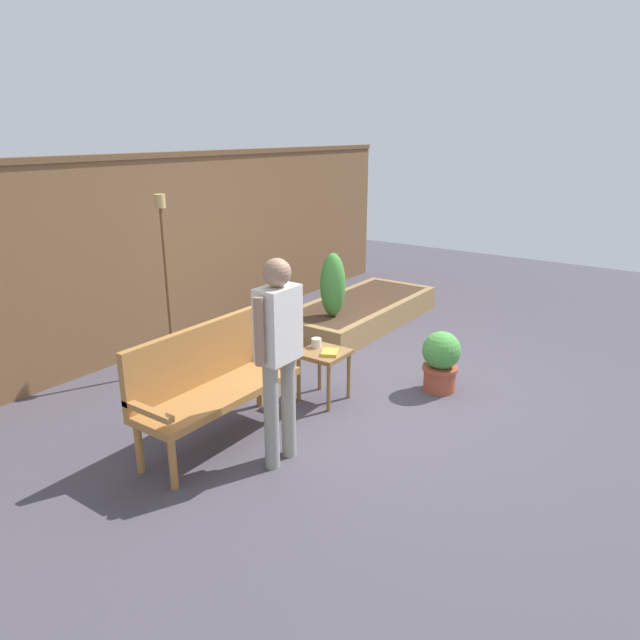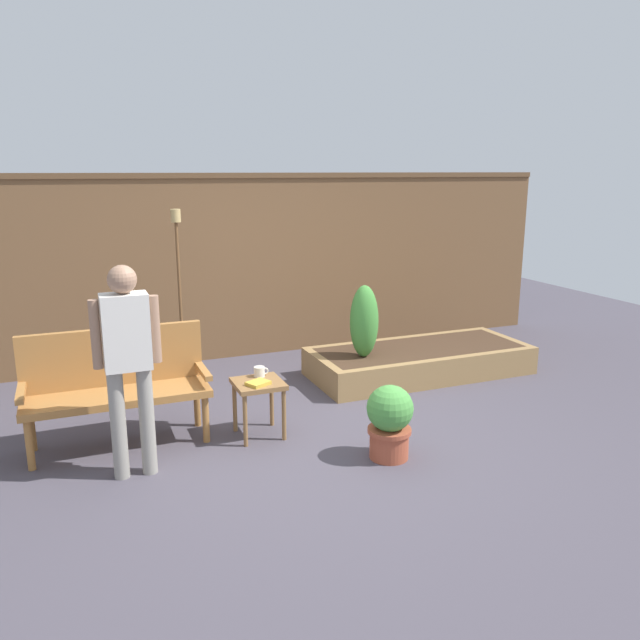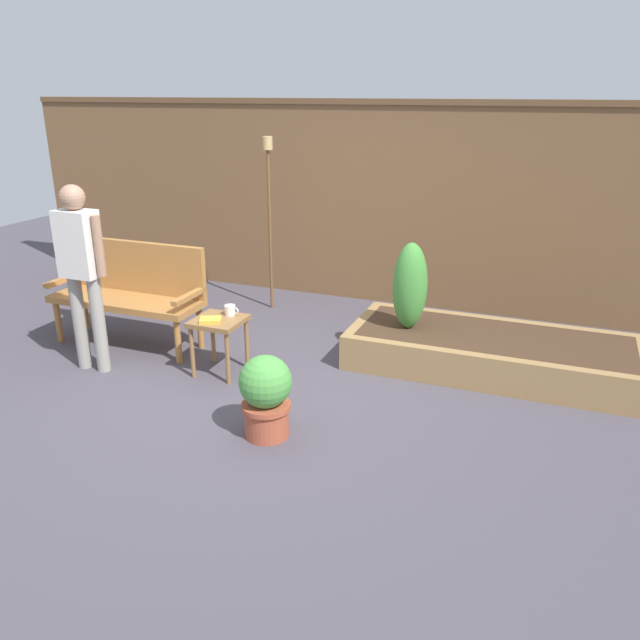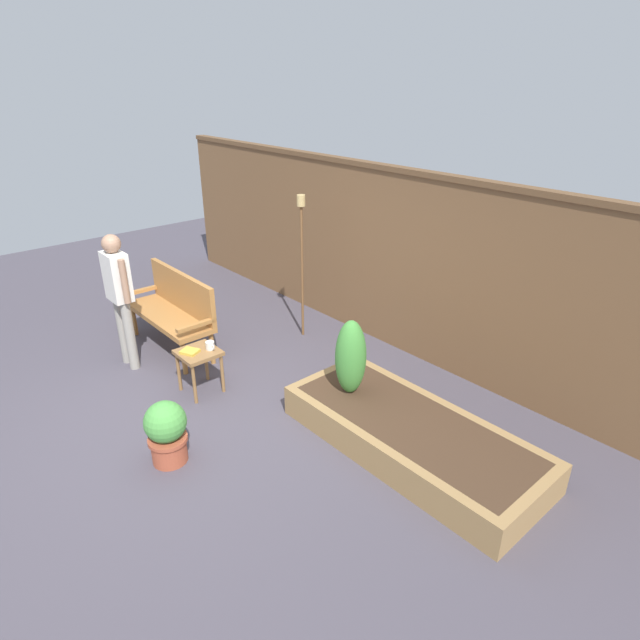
{
  "view_description": "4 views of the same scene",
  "coord_description": "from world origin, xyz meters",
  "views": [
    {
      "loc": [
        -4.45,
        -2.57,
        2.38
      ],
      "look_at": [
        -0.21,
        0.42,
        0.69
      ],
      "focal_mm": 32.71,
      "sensor_mm": 36.0,
      "label": 1
    },
    {
      "loc": [
        -1.79,
        -4.5,
        2.19
      ],
      "look_at": [
        0.25,
        0.5,
        0.89
      ],
      "focal_mm": 35.01,
      "sensor_mm": 36.0,
      "label": 2
    },
    {
      "loc": [
        2.15,
        -3.96,
        2.25
      ],
      "look_at": [
        0.44,
        0.37,
        0.54
      ],
      "focal_mm": 35.32,
      "sensor_mm": 36.0,
      "label": 3
    },
    {
      "loc": [
        4.08,
        -2.02,
        3.1
      ],
      "look_at": [
        0.55,
        1.08,
        0.91
      ],
      "focal_mm": 29.92,
      "sensor_mm": 36.0,
      "label": 4
    }
  ],
  "objects": [
    {
      "name": "ground_plane",
      "position": [
        0.0,
        0.0,
        0.0
      ],
      "size": [
        14.0,
        14.0,
        0.0
      ],
      "primitive_type": "plane",
      "color": "#47424C"
    },
    {
      "name": "fence_back",
      "position": [
        0.0,
        2.6,
        1.09
      ],
      "size": [
        8.4,
        0.14,
        2.16
      ],
      "color": "brown",
      "rests_on": "ground_plane"
    },
    {
      "name": "garden_bench",
      "position": [
        -1.51,
        0.56,
        0.54
      ],
      "size": [
        1.44,
        0.48,
        0.94
      ],
      "color": "#A87038",
      "rests_on": "ground_plane"
    },
    {
      "name": "side_table",
      "position": [
        -0.41,
        0.24,
        0.4
      ],
      "size": [
        0.4,
        0.4,
        0.48
      ],
      "color": "olive",
      "rests_on": "ground_plane"
    },
    {
      "name": "cup_on_table",
      "position": [
        -0.36,
        0.36,
        0.52
      ],
      "size": [
        0.13,
        0.09,
        0.09
      ],
      "color": "silver",
      "rests_on": "side_table"
    },
    {
      "name": "book_on_table",
      "position": [
        -0.43,
        0.16,
        0.49
      ],
      "size": [
        0.22,
        0.2,
        0.03
      ],
      "primitive_type": "cube",
      "rotation": [
        0.0,
        0.0,
        0.45
      ],
      "color": "gold",
      "rests_on": "side_table"
    },
    {
      "name": "potted_boxwood",
      "position": [
        0.41,
        -0.55,
        0.31
      ],
      "size": [
        0.36,
        0.36,
        0.59
      ],
      "color": "#A84C33",
      "rests_on": "ground_plane"
    },
    {
      "name": "raised_planter_bed",
      "position": [
        1.7,
        1.15,
        0.15
      ],
      "size": [
        2.4,
        1.0,
        0.3
      ],
      "color": "#997547",
      "rests_on": "ground_plane"
    },
    {
      "name": "shrub_near_bench",
      "position": [
        0.98,
        1.08,
        0.68
      ],
      "size": [
        0.29,
        0.29,
        0.75
      ],
      "color": "brown",
      "rests_on": "raised_planter_bed"
    },
    {
      "name": "tiki_torch",
      "position": [
        -0.74,
        1.92,
        1.23
      ],
      "size": [
        0.1,
        0.1,
        1.81
      ],
      "color": "brown",
      "rests_on": "ground_plane"
    },
    {
      "name": "person_by_bench",
      "position": [
        -1.45,
        -0.09,
        0.93
      ],
      "size": [
        0.47,
        0.2,
        1.56
      ],
      "color": "gray",
      "rests_on": "ground_plane"
    }
  ]
}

